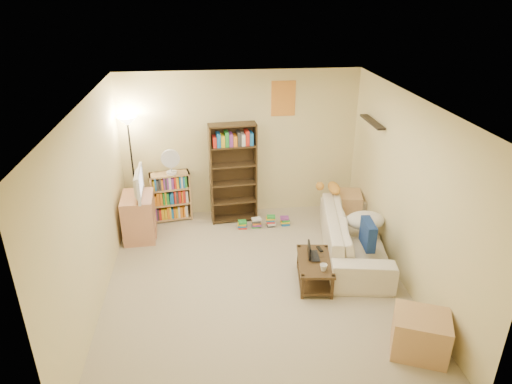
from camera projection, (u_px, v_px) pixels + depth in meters
room at (256, 174)px, 5.58m from camera, size 4.50×4.54×2.52m
sofa at (354, 235)px, 6.82m from camera, size 2.45×1.58×0.63m
navy_pillow at (368, 234)px, 6.27m from camera, size 0.15×0.42×0.37m
cream_blanket at (365, 220)px, 6.76m from camera, size 0.58×0.42×0.25m
tabby_cat at (331, 188)px, 7.42m from camera, size 0.50×0.24×0.17m
coffee_table at (315, 269)px, 6.18m from camera, size 0.55×0.86×0.36m
laptop at (317, 256)px, 6.19m from camera, size 0.31×0.23×0.02m
laptop_screen at (309, 250)px, 6.15m from camera, size 0.05×0.27×0.18m
mug at (324, 268)px, 5.88m from camera, size 0.13×0.13×0.09m
tv_remote at (320, 249)px, 6.36m from camera, size 0.07×0.15×0.02m
tv_stand at (139, 217)px, 7.26m from camera, size 0.51×0.69×0.72m
television at (135, 184)px, 7.02m from camera, size 0.76×0.16×0.43m
tall_bookshelf at (233, 171)px, 7.57m from camera, size 0.79×0.32×1.72m
short_bookshelf at (171, 196)px, 7.80m from camera, size 0.70×0.37×0.86m
desk_fan at (171, 161)px, 7.49m from camera, size 0.30×0.17×0.43m
floor_lamp at (129, 140)px, 7.30m from camera, size 0.31×0.31×1.84m
side_table at (346, 208)px, 7.73m from camera, size 0.57×0.57×0.56m
end_cabinet at (420, 334)px, 4.99m from camera, size 0.73×0.68×0.49m
book_stacks at (264, 222)px, 7.68m from camera, size 0.89×0.15×0.19m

